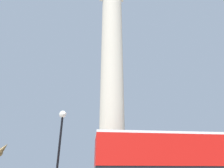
# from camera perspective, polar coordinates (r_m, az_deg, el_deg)

# --- Properties ---
(monument_column) EXTENTS (5.16, 5.16, 24.10)m
(monument_column) POSITION_cam_1_polar(r_m,az_deg,el_deg) (18.56, 0.00, -1.91)
(monument_column) COLOR #BCB29E
(monument_column) RESTS_ON ground_plane
(street_lamp) EXTENTS (0.46, 0.46, 6.17)m
(street_lamp) POSITION_cam_1_polar(r_m,az_deg,el_deg) (13.57, -14.88, -17.56)
(street_lamp) COLOR black
(street_lamp) RESTS_ON ground_plane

